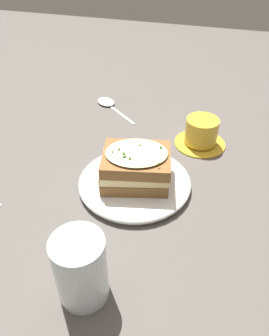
% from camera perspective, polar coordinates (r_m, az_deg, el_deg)
% --- Properties ---
extents(ground_plane, '(2.40, 2.40, 0.00)m').
position_cam_1_polar(ground_plane, '(0.68, -2.35, -2.67)').
color(ground_plane, '#514C47').
extents(dinner_plate, '(0.23, 0.23, 0.02)m').
position_cam_1_polar(dinner_plate, '(0.67, 0.00, -2.58)').
color(dinner_plate, white).
rests_on(dinner_plate, ground_plane).
extents(sandwich, '(0.14, 0.16, 0.08)m').
position_cam_1_polar(sandwich, '(0.64, 0.14, 0.31)').
color(sandwich, brown).
rests_on(sandwich, dinner_plate).
extents(teacup_with_saucer, '(0.13, 0.12, 0.07)m').
position_cam_1_polar(teacup_with_saucer, '(0.80, 11.51, 6.01)').
color(teacup_with_saucer, gold).
rests_on(teacup_with_saucer, ground_plane).
extents(water_glass, '(0.07, 0.07, 0.11)m').
position_cam_1_polar(water_glass, '(0.48, -9.33, -16.94)').
color(water_glass, silver).
rests_on(water_glass, ground_plane).
extents(spoon, '(0.13, 0.15, 0.01)m').
position_cam_1_polar(spoon, '(0.97, -4.70, 11.19)').
color(spoon, silver).
rests_on(spoon, ground_plane).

